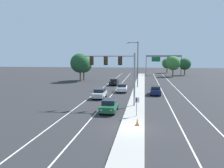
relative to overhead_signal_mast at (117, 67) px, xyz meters
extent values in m
plane|color=#28282B|center=(2.66, -10.29, -5.46)|extent=(260.00, 260.00, 0.00)
cube|color=#9E9B93|center=(2.66, 7.71, -5.38)|extent=(2.40, 110.00, 0.15)
cube|color=silver|center=(-2.04, 14.71, -5.45)|extent=(0.14, 100.00, 0.01)
cube|color=silver|center=(7.36, 14.71, -5.45)|extent=(0.14, 100.00, 0.01)
cube|color=silver|center=(-5.34, 14.71, -5.45)|extent=(0.14, 100.00, 0.01)
cube|color=silver|center=(10.66, 14.71, -5.45)|extent=(0.14, 100.00, 0.01)
cylinder|color=gray|center=(2.43, 0.01, -1.71)|extent=(0.24, 0.24, 7.20)
cylinder|color=gray|center=(-1.06, 0.01, 1.49)|extent=(6.99, 0.16, 0.16)
cube|color=black|center=(0.44, 0.05, 0.84)|extent=(0.56, 0.06, 1.20)
cube|color=#38330F|center=(0.44, 0.01, 0.84)|extent=(0.32, 0.32, 1.00)
sphere|color=red|center=(0.44, -0.16, 1.16)|extent=(0.22, 0.22, 0.22)
sphere|color=#282828|center=(0.44, -0.16, 0.84)|extent=(0.22, 0.22, 0.22)
sphere|color=#282828|center=(0.44, -0.16, 0.52)|extent=(0.22, 0.22, 0.22)
cube|color=black|center=(-1.56, 0.05, 0.84)|extent=(0.56, 0.06, 1.20)
cube|color=#38330F|center=(-1.56, 0.01, 0.84)|extent=(0.32, 0.32, 1.00)
sphere|color=red|center=(-1.56, -0.16, 1.16)|extent=(0.22, 0.22, 0.22)
sphere|color=#282828|center=(-1.56, -0.16, 0.84)|extent=(0.22, 0.22, 0.22)
sphere|color=#282828|center=(-1.56, -0.16, 0.52)|extent=(0.22, 0.22, 0.22)
cube|color=black|center=(-3.56, 0.05, 0.84)|extent=(0.56, 0.06, 1.20)
cube|color=#38330F|center=(-3.56, 0.01, 0.84)|extent=(0.32, 0.32, 1.00)
sphere|color=red|center=(-3.56, -0.16, 1.16)|extent=(0.22, 0.22, 0.22)
sphere|color=#282828|center=(-3.56, -0.16, 0.84)|extent=(0.22, 0.22, 0.22)
sphere|color=#282828|center=(-3.56, -0.16, 0.52)|extent=(0.22, 0.22, 0.22)
cylinder|color=gray|center=(2.94, -5.92, -4.21)|extent=(0.08, 0.08, 2.20)
cube|color=white|center=(2.94, -5.95, -3.46)|extent=(0.60, 0.03, 0.60)
cube|color=black|center=(2.94, -5.97, -3.46)|extent=(0.12, 0.01, 0.44)
cylinder|color=#4C4C51|center=(2.28, 20.20, -0.31)|extent=(0.20, 0.20, 10.00)
cylinder|color=#4C4C51|center=(1.18, 20.20, 4.49)|extent=(2.20, 0.12, 0.12)
cube|color=#B7B7B2|center=(0.08, 20.20, 4.34)|extent=(0.56, 0.28, 0.20)
cube|color=#195633|center=(-0.51, -3.82, -4.79)|extent=(1.88, 4.43, 0.70)
cube|color=black|center=(-0.50, -3.60, -4.16)|extent=(1.63, 2.40, 0.56)
sphere|color=#EAE5C6|center=(0.03, -6.01, -4.74)|extent=(0.18, 0.18, 0.18)
sphere|color=#EAE5C6|center=(-1.12, -5.99, -4.74)|extent=(0.18, 0.18, 0.18)
cylinder|color=black|center=(0.27, -5.33, -5.14)|extent=(0.23, 0.64, 0.64)
cylinder|color=black|center=(-1.33, -5.30, -5.14)|extent=(0.23, 0.64, 0.64)
cylinder|color=black|center=(0.32, -2.33, -5.14)|extent=(0.23, 0.64, 0.64)
cylinder|color=black|center=(-1.28, -2.30, -5.14)|extent=(0.23, 0.64, 0.64)
cube|color=#B7B7BC|center=(-3.55, 5.79, -4.79)|extent=(1.82, 4.41, 0.70)
cube|color=black|center=(-3.55, 6.01, -4.16)|extent=(1.59, 2.38, 0.56)
sphere|color=#EAE5C6|center=(-2.98, 3.61, -4.74)|extent=(0.18, 0.18, 0.18)
sphere|color=#EAE5C6|center=(-4.13, 3.61, -4.74)|extent=(0.18, 0.18, 0.18)
cylinder|color=black|center=(-2.75, 4.29, -5.14)|extent=(0.22, 0.64, 0.64)
cylinder|color=black|center=(-4.35, 4.29, -5.14)|extent=(0.22, 0.64, 0.64)
cylinder|color=black|center=(-2.74, 7.29, -5.14)|extent=(0.22, 0.64, 0.64)
cylinder|color=black|center=(-4.34, 7.29, -5.14)|extent=(0.22, 0.64, 0.64)
cube|color=silver|center=(-0.51, 13.32, -4.79)|extent=(1.93, 4.45, 0.70)
cube|color=black|center=(-0.52, 13.54, -4.16)|extent=(1.65, 2.42, 0.56)
sphere|color=#EAE5C6|center=(0.13, 11.16, -4.74)|extent=(0.18, 0.18, 0.18)
sphere|color=#EAE5C6|center=(-1.02, 11.12, -4.74)|extent=(0.18, 0.18, 0.18)
cylinder|color=black|center=(0.33, 11.84, -5.14)|extent=(0.24, 0.65, 0.64)
cylinder|color=black|center=(-1.27, 11.80, -5.14)|extent=(0.24, 0.65, 0.64)
cylinder|color=black|center=(0.25, 14.84, -5.14)|extent=(0.24, 0.65, 0.64)
cylinder|color=black|center=(-1.35, 14.80, -5.14)|extent=(0.24, 0.65, 0.64)
cube|color=black|center=(-3.49, 24.08, -4.79)|extent=(1.85, 4.42, 0.70)
cube|color=black|center=(-3.49, 24.30, -4.16)|extent=(1.61, 2.40, 0.56)
sphere|color=#EAE5C6|center=(-2.94, 21.89, -4.74)|extent=(0.18, 0.18, 0.18)
sphere|color=#EAE5C6|center=(-4.10, 21.90, -4.74)|extent=(0.18, 0.18, 0.18)
cylinder|color=black|center=(-2.71, 22.57, -5.14)|extent=(0.23, 0.64, 0.64)
cylinder|color=black|center=(-4.31, 22.59, -5.14)|extent=(0.23, 0.64, 0.64)
cylinder|color=black|center=(-2.67, 25.57, -5.14)|extent=(0.23, 0.64, 0.64)
cylinder|color=black|center=(-4.27, 25.59, -5.14)|extent=(0.23, 0.64, 0.64)
cube|color=#141E4C|center=(5.81, 10.71, -4.79)|extent=(1.88, 4.43, 0.70)
cube|color=black|center=(5.80, 10.49, -4.16)|extent=(1.63, 2.41, 0.56)
sphere|color=#EAE5C6|center=(5.27, 12.90, -4.74)|extent=(0.18, 0.18, 0.18)
sphere|color=#EAE5C6|center=(6.42, 12.88, -4.74)|extent=(0.18, 0.18, 0.18)
cylinder|color=black|center=(5.03, 12.22, -5.14)|extent=(0.23, 0.64, 0.64)
cylinder|color=black|center=(6.63, 12.19, -5.14)|extent=(0.23, 0.64, 0.64)
cylinder|color=black|center=(4.98, 9.22, -5.14)|extent=(0.23, 0.64, 0.64)
cylinder|color=black|center=(6.58, 9.19, -5.14)|extent=(0.23, 0.64, 0.64)
cube|color=black|center=(3.15, -9.59, -5.29)|extent=(0.36, 0.36, 0.04)
cone|color=orange|center=(3.15, -9.59, -4.92)|extent=(0.28, 0.28, 0.70)
cylinder|color=gray|center=(4.36, 59.25, -1.71)|extent=(0.28, 0.28, 7.50)
cylinder|color=gray|center=(17.36, 59.25, -1.71)|extent=(0.28, 0.28, 7.50)
cube|color=gray|center=(10.86, 59.25, 1.64)|extent=(13.00, 0.36, 0.70)
cube|color=#0F6033|center=(8.00, 59.05, 0.44)|extent=(3.20, 0.08, 1.70)
cube|color=#0F6033|center=(13.72, 59.05, 0.44)|extent=(3.20, 0.08, 1.70)
cylinder|color=#4C3823|center=(13.20, 70.11, -4.28)|extent=(0.36, 0.36, 2.36)
sphere|color=#2D6B2D|center=(13.20, 70.11, -1.37)|extent=(4.31, 4.31, 4.31)
cylinder|color=#4C3823|center=(-13.95, 31.58, -3.98)|extent=(0.36, 0.36, 2.95)
sphere|color=#1E4C28|center=(-13.95, 31.58, -0.35)|extent=(5.39, 5.39, 5.39)
cylinder|color=#4C3823|center=(-13.86, 35.09, -4.11)|extent=(0.36, 0.36, 2.70)
sphere|color=#235623|center=(-13.86, 35.09, -0.79)|extent=(4.93, 4.93, 4.93)
cylinder|color=#4C3823|center=(13.53, 51.54, -4.12)|extent=(0.36, 0.36, 2.68)
sphere|color=#387533|center=(13.53, 51.54, -0.82)|extent=(4.90, 4.90, 4.90)
cylinder|color=#4C3823|center=(18.57, 58.43, -4.25)|extent=(0.36, 0.36, 2.41)
sphere|color=#1E4C28|center=(18.57, 58.43, -1.28)|extent=(4.41, 4.41, 4.41)
camera|label=1|loc=(3.77, -32.41, 1.39)|focal=38.02mm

